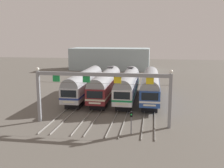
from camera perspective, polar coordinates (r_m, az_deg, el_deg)
ground_plane at (r=46.05m, az=1.04°, el=-3.23°), size 160.00×160.00×0.00m
track_bed at (r=62.57m, az=3.15°, el=0.48°), size 12.99×70.00×0.15m
commuter_train_silver at (r=46.59m, az=-5.96°, el=0.26°), size 2.88×18.06×4.77m
commuter_train_maroon at (r=45.78m, az=-1.32°, el=0.13°), size 2.88×18.06×5.05m
commuter_train_white at (r=45.27m, az=3.46°, el=-0.00°), size 2.88×18.06×5.05m
commuter_train_blue at (r=45.08m, az=8.30°, el=-0.14°), size 2.88×18.06×4.77m
catenary_gantry at (r=31.95m, az=-2.20°, el=-0.02°), size 16.72×0.44×6.97m
yard_signal_mast at (r=29.63m, az=4.18°, el=-7.32°), size 0.28×0.35×2.64m
maintenance_building at (r=85.85m, az=-0.37°, el=5.46°), size 24.95×10.00×6.86m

